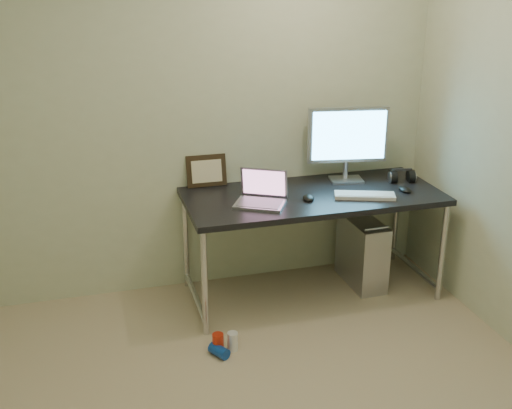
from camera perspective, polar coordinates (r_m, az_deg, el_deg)
name	(u,v)px	position (r m, az deg, el deg)	size (l,w,h in m)	color
wall_back	(186,116)	(4.36, -6.28, 7.84)	(3.50, 0.02, 2.50)	beige
desk	(313,204)	(4.37, 5.06, 0.08)	(1.73, 0.76, 0.75)	black
tower_computer	(362,252)	(4.73, 9.40, -4.17)	(0.22, 0.48, 0.52)	#B3B3B7
cable_a	(341,219)	(4.89, 7.56, -1.25)	(0.01, 0.01, 0.70)	black
cable_b	(353,221)	(4.91, 8.61, -1.44)	(0.01, 0.01, 0.72)	black
can_red	(218,343)	(3.96, -3.39, -12.21)	(0.07, 0.07, 0.13)	red
can_white	(233,341)	(3.98, -2.10, -12.06)	(0.07, 0.07, 0.12)	white
can_blue	(219,351)	(3.94, -3.30, -12.87)	(0.07, 0.07, 0.13)	#103EA0
laptop	(261,196)	(4.15, 0.49, 0.80)	(0.39, 0.37, 0.21)	#B2B2BA
monitor	(348,138)	(4.55, 8.17, 5.84)	(0.56, 0.20, 0.53)	#B2B2BA
keyboard	(365,195)	(4.32, 9.64, 0.79)	(0.40, 0.13, 0.02)	silver
mouse_right	(405,188)	(4.49, 13.11, 1.41)	(0.07, 0.12, 0.04)	black
mouse_left	(308,197)	(4.23, 4.68, 0.69)	(0.07, 0.12, 0.04)	black
headphones	(402,177)	(4.68, 12.84, 2.39)	(0.19, 0.11, 0.12)	black
picture_frame	(206,171)	(4.46, -4.43, 3.01)	(0.28, 0.03, 0.22)	black
webcam	(253,176)	(4.43, -0.28, 2.55)	(0.04, 0.03, 0.11)	silver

